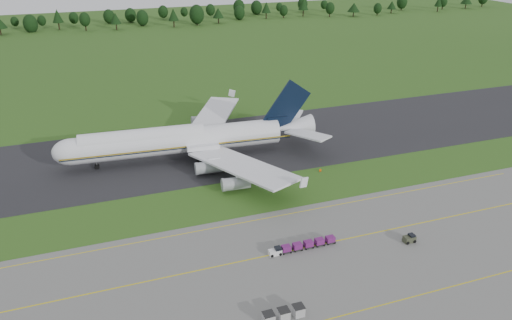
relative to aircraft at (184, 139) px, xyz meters
name	(u,v)px	position (x,y,z in m)	size (l,w,h in m)	color
ground	(252,195)	(9.68, -24.03, -5.30)	(600.00, 600.00, 0.00)	#2B5218
apron	(322,292)	(9.68, -58.03, -5.27)	(300.00, 52.00, 0.06)	slate
taxiway	(218,148)	(9.68, 3.97, -5.26)	(300.00, 40.00, 0.08)	black
apron_markings	(304,266)	(9.68, -51.01, -5.23)	(300.00, 30.20, 0.01)	#D4BF0C
tree_line	(108,19)	(-3.05, 194.84, 0.90)	(532.01, 22.25, 11.93)	black
aircraft	(184,139)	(0.00, 0.00, 0.00)	(66.04, 64.27, 18.55)	white
baggage_train	(302,246)	(11.44, -46.14, -4.52)	(12.98, 1.38, 1.32)	silver
utility_cart	(409,239)	(31.20, -50.80, -4.65)	(2.21, 1.53, 1.20)	#353827
uld_row	(284,314)	(1.50, -61.63, -4.40)	(6.48, 1.68, 1.66)	#A2A2A2
edge_markers	(284,176)	(19.64, -18.26, -5.02)	(19.25, 0.30, 0.60)	#F25007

